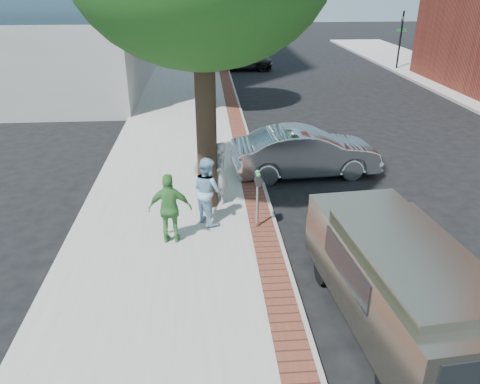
{
  "coord_description": "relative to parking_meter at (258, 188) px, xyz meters",
  "views": [
    {
      "loc": [
        -0.63,
        -9.55,
        5.76
      ],
      "look_at": [
        0.14,
        0.34,
        1.2
      ],
      "focal_mm": 35.0,
      "sensor_mm": 36.0,
      "label": 1
    }
  ],
  "objects": [
    {
      "name": "sedan_silver",
      "position": [
        1.93,
        3.6,
        -0.45
      ],
      "size": [
        4.7,
        1.96,
        1.51
      ],
      "primitive_type": "imported",
      "rotation": [
        0.0,
        0.0,
        1.65
      ],
      "color": "#AAADB1",
      "rests_on": "ground"
    },
    {
      "name": "office_base",
      "position": [
        -13.57,
        21.45,
        0.79
      ],
      "size": [
        18.2,
        22.2,
        4.0
      ],
      "primitive_type": "cube",
      "color": "gray",
      "rests_on": "ground"
    },
    {
      "name": "brick_strip",
      "position": [
        0.13,
        7.45,
        -1.05
      ],
      "size": [
        0.6,
        60.0,
        0.01
      ],
      "primitive_type": "cube",
      "color": "brown",
      "rests_on": "sidewalk"
    },
    {
      "name": "ground",
      "position": [
        -0.57,
        -0.55,
        -1.21
      ],
      "size": [
        120.0,
        120.0,
        0.0
      ],
      "primitive_type": "plane",
      "color": "black",
      "rests_on": "ground"
    },
    {
      "name": "bg_car",
      "position": [
        1.41,
        22.28,
        -0.49
      ],
      "size": [
        4.27,
        1.86,
        1.43
      ],
      "primitive_type": "imported",
      "rotation": [
        0.0,
        0.0,
        1.53
      ],
      "color": "black",
      "rests_on": "ground"
    },
    {
      "name": "person_gray",
      "position": [
        -0.86,
        1.44,
        -0.2
      ],
      "size": [
        0.55,
        0.7,
        1.71
      ],
      "primitive_type": "imported",
      "rotation": [
        0.0,
        0.0,
        -1.33
      ],
      "color": "#AFB0B4",
      "rests_on": "sidewalk"
    },
    {
      "name": "signal_near",
      "position": [
        0.33,
        21.45,
        1.05
      ],
      "size": [
        0.7,
        0.15,
        3.8
      ],
      "color": "black",
      "rests_on": "ground"
    },
    {
      "name": "person_green",
      "position": [
        -2.05,
        -0.53,
        -0.21
      ],
      "size": [
        0.99,
        0.43,
        1.68
      ],
      "primitive_type": "imported",
      "rotation": [
        0.0,
        0.0,
        3.12
      ],
      "color": "#438B3F",
      "rests_on": "sidewalk"
    },
    {
      "name": "signal_far",
      "position": [
        11.93,
        21.45,
        1.05
      ],
      "size": [
        0.7,
        0.15,
        3.8
      ],
      "color": "black",
      "rests_on": "ground"
    },
    {
      "name": "curb",
      "position": [
        0.48,
        7.45,
        -1.13
      ],
      "size": [
        0.1,
        60.0,
        0.15
      ],
      "primitive_type": "cube",
      "color": "gray",
      "rests_on": "ground"
    },
    {
      "name": "person_officer",
      "position": [
        -1.2,
        0.37,
        -0.2
      ],
      "size": [
        1.0,
        1.05,
        1.7
      ],
      "primitive_type": "imported",
      "rotation": [
        0.0,
        0.0,
        2.17
      ],
      "color": "#89B7D4",
      "rests_on": "sidewalk"
    },
    {
      "name": "van",
      "position": [
        2.05,
        -3.49,
        -0.22
      ],
      "size": [
        2.28,
        5.01,
        1.8
      ],
      "rotation": [
        0.0,
        0.0,
        0.09
      ],
      "color": "gray",
      "rests_on": "ground"
    },
    {
      "name": "parking_meter",
      "position": [
        0.0,
        0.0,
        0.0
      ],
      "size": [
        0.12,
        0.32,
        1.47
      ],
      "color": "gray",
      "rests_on": "sidewalk"
    },
    {
      "name": "sidewalk",
      "position": [
        -2.07,
        7.45,
        -1.13
      ],
      "size": [
        5.0,
        60.0,
        0.15
      ],
      "primitive_type": "cube",
      "color": "#9E9991",
      "rests_on": "ground"
    }
  ]
}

